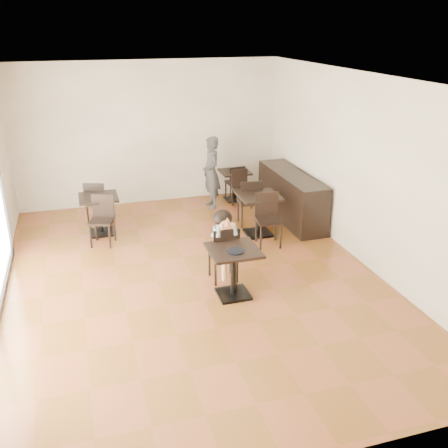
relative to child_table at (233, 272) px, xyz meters
name	(u,v)px	position (x,y,z in m)	size (l,w,h in m)	color
floor	(192,277)	(-0.48, 0.77, -0.40)	(6.00, 8.00, 0.01)	brown
ceiling	(187,78)	(-0.48, 0.77, 2.80)	(6.00, 8.00, 0.01)	silver
wall_back	(150,134)	(-0.48, 4.77, 1.20)	(6.00, 0.01, 3.20)	white
wall_front	(297,325)	(-0.48, -3.23, 1.20)	(6.00, 0.01, 3.20)	white
wall_right	(361,170)	(2.52, 0.77, 1.20)	(0.01, 8.00, 3.20)	white
child_table	(233,272)	(0.00, 0.00, 0.00)	(0.75, 0.75, 0.79)	black
child_chair	(223,253)	(0.00, 0.55, 0.08)	(0.43, 0.43, 0.95)	black
child	(223,246)	(0.00, 0.55, 0.20)	(0.43, 0.60, 1.20)	gray
plate	(236,251)	(0.00, -0.10, 0.40)	(0.27, 0.27, 0.02)	black
pizza_slice	(227,225)	(0.00, 0.36, 0.64)	(0.28, 0.21, 0.06)	#F1CA81
adult_patron	(211,172)	(0.74, 3.97, 0.41)	(0.59, 0.39, 1.62)	#3B3C40
cafe_table_mid	(258,215)	(1.20, 2.16, 0.02)	(0.78, 0.78, 0.82)	black
cafe_table_left	(100,215)	(-1.79, 3.09, 0.00)	(0.74, 0.74, 0.78)	black
cafe_table_back	(235,185)	(1.39, 4.27, -0.04)	(0.67, 0.67, 0.71)	black
chair_mid_a	(249,202)	(1.20, 2.71, 0.10)	(0.45, 0.45, 0.99)	black
chair_mid_b	(269,221)	(1.20, 1.61, 0.10)	(0.45, 0.45, 0.99)	black
chair_left_a	(98,202)	(-1.79, 3.64, 0.07)	(0.42, 0.42, 0.94)	black
chair_left_b	(102,221)	(-1.79, 2.54, 0.07)	(0.42, 0.42, 0.94)	black
chair_back_a	(235,183)	(1.39, 4.27, 0.03)	(0.38, 0.38, 0.85)	black
chair_back_b	(242,190)	(1.39, 3.72, 0.03)	(0.38, 0.38, 0.85)	black
service_counter	(291,196)	(2.17, 2.77, 0.10)	(0.60, 2.40, 1.00)	black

